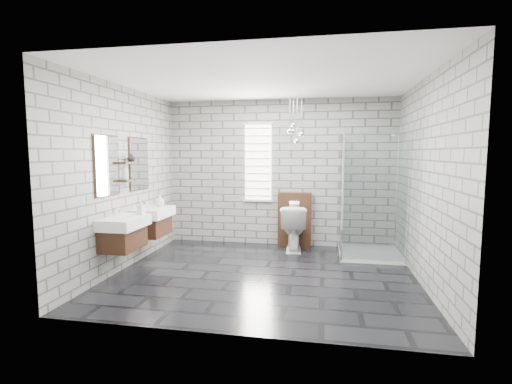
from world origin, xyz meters
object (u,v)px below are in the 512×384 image
(cistern_panel, at_px, (295,220))
(toilet, at_px, (293,227))
(shower_enclosure, at_px, (365,227))
(vanity_left, at_px, (121,224))
(vanity_right, at_px, (151,213))

(cistern_panel, bearing_deg, toilet, -90.00)
(cistern_panel, height_order, shower_enclosure, shower_enclosure)
(vanity_left, distance_m, toilet, 2.95)
(vanity_left, xyz_separation_m, cistern_panel, (2.21, 2.17, -0.26))
(vanity_left, relative_size, vanity_right, 1.00)
(toilet, bearing_deg, cistern_panel, -94.22)
(vanity_right, height_order, cistern_panel, vanity_right)
(vanity_left, xyz_separation_m, toilet, (2.21, 1.92, -0.35))
(shower_enclosure, distance_m, toilet, 1.23)
(vanity_left, distance_m, cistern_panel, 3.11)
(vanity_right, relative_size, shower_enclosure, 0.77)
(cistern_panel, relative_size, toilet, 1.24)
(vanity_left, height_order, cistern_panel, vanity_left)
(vanity_left, distance_m, vanity_right, 0.88)
(cistern_panel, bearing_deg, vanity_right, -149.74)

